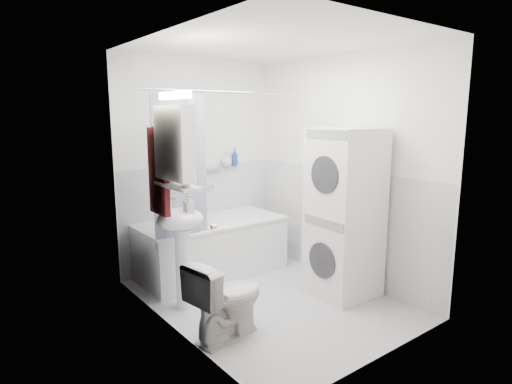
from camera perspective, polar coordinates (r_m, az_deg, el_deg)
floor at (r=4.32m, az=1.66°, el=-14.03°), size 2.60×2.60×0.00m
room_walls at (r=3.95m, az=1.77°, el=6.04°), size 2.60×2.60×2.60m
wainscot at (r=4.33m, az=-0.76°, el=-5.50°), size 1.98×2.58×2.58m
door at (r=3.04m, az=-5.65°, el=-4.64°), size 0.05×2.00×2.00m
bathtub at (r=4.86m, az=-5.91°, el=-6.95°), size 1.62×0.77×0.62m
tub_spout at (r=5.10m, az=-6.07°, el=0.75°), size 0.04×0.12×0.04m
curtain_rod at (r=4.38m, az=-4.04°, el=13.17°), size 1.80×0.02×0.02m
shower_curtain at (r=4.14m, az=-10.01°, el=2.79°), size 0.55×0.02×1.45m
sink at (r=3.95m, az=-9.99°, el=-5.65°), size 0.44×0.37×1.04m
medicine_cabinet at (r=3.53m, az=-10.81°, el=6.64°), size 0.13×0.50×0.71m
shelf at (r=3.58m, az=-10.40°, el=0.80°), size 0.18×0.54×0.02m
shower_caddy at (r=5.09m, az=-5.58°, el=3.15°), size 0.22×0.06×0.02m
towel at (r=3.76m, az=-12.86°, el=2.97°), size 0.07×0.32×0.77m
washer_dryer at (r=4.27m, az=11.69°, el=-2.79°), size 0.62×0.61×1.65m
toilet at (r=3.54m, az=-3.93°, el=-14.04°), size 0.71×0.47×0.65m
soap_pump at (r=3.84m, az=-8.91°, el=-2.32°), size 0.08×0.17×0.08m
shelf_bottle at (r=3.44m, az=-9.28°, el=1.27°), size 0.07×0.18×0.07m
shelf_cup at (r=3.67m, az=-11.29°, el=2.02°), size 0.10×0.09×0.10m
shampoo_a at (r=5.17m, az=-3.95°, el=4.14°), size 0.13×0.17×0.13m
shampoo_b at (r=5.24m, az=-2.85°, el=3.96°), size 0.08×0.21×0.08m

